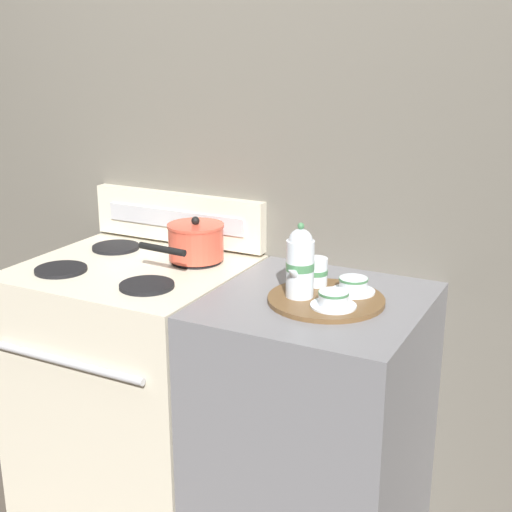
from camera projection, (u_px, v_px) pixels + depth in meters
name	position (u px, v px, depth m)	size (l,w,h in m)	color
wall_back	(261.00, 207.00, 2.48)	(6.00, 0.05, 2.20)	#666056
stove	(137.00, 392.00, 2.51)	(0.71, 0.67, 0.95)	beige
control_panel	(178.00, 218.00, 2.59)	(0.70, 0.05, 0.18)	beige
side_counter	(314.00, 440.00, 2.22)	(0.62, 0.64, 0.94)	slate
saucepan	(195.00, 241.00, 2.39)	(0.20, 0.29, 0.15)	#D14C38
serving_tray	(326.00, 300.00, 2.05)	(0.34, 0.34, 0.01)	brown
teapot	(300.00, 263.00, 2.03)	(0.08, 0.13, 0.22)	silver
teacup_left	(353.00, 285.00, 2.09)	(0.13, 0.13, 0.04)	silver
teacup_right	(334.00, 299.00, 1.98)	(0.13, 0.13, 0.04)	silver
creamer_jug	(316.00, 272.00, 2.14)	(0.07, 0.07, 0.08)	silver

